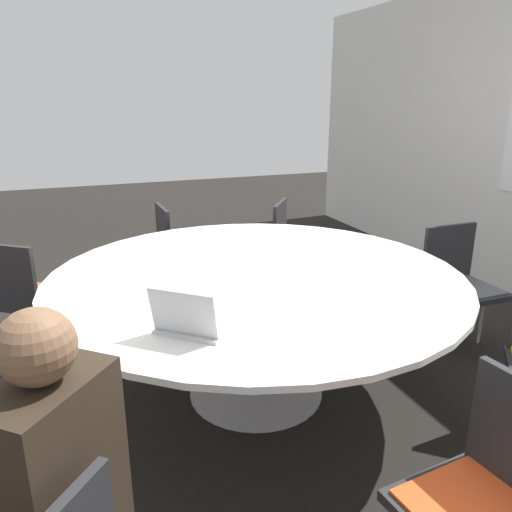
% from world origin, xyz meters
% --- Properties ---
extents(ground_plane, '(16.00, 16.00, 0.00)m').
position_xyz_m(ground_plane, '(0.00, 0.00, 0.00)').
color(ground_plane, black).
extents(conference_table, '(2.28, 2.28, 0.75)m').
position_xyz_m(conference_table, '(0.00, 0.00, 0.66)').
color(conference_table, '#B7B7BC').
rests_on(conference_table, ground_plane).
extents(chair_1, '(0.48, 0.46, 0.84)m').
position_xyz_m(chair_1, '(1.52, 0.21, 0.50)').
color(chair_1, '#262628').
rests_on(chair_1, ground_plane).
extents(chair_3, '(0.42, 0.44, 0.84)m').
position_xyz_m(chair_3, '(-0.07, 1.53, 0.50)').
color(chair_3, '#262628').
rests_on(chair_3, ground_plane).
extents(chair_4, '(0.60, 0.60, 0.84)m').
position_xyz_m(chair_4, '(-1.27, 0.85, 0.50)').
color(chair_4, '#262628').
rests_on(chair_4, ground_plane).
extents(chair_5, '(0.45, 0.43, 0.84)m').
position_xyz_m(chair_5, '(-1.53, -0.09, 0.50)').
color(chair_5, '#262628').
rests_on(chair_5, ground_plane).
extents(chair_6, '(0.60, 0.61, 0.84)m').
position_xyz_m(chair_6, '(-0.89, -1.25, 0.50)').
color(chair_6, '#262628').
rests_on(chair_6, ground_plane).
extents(person_0, '(0.42, 0.40, 1.19)m').
position_xyz_m(person_0, '(1.18, -1.06, 0.69)').
color(person_0, '#2D2319').
rests_on(person_0, ground_plane).
extents(laptop, '(0.38, 0.38, 0.21)m').
position_xyz_m(laptop, '(0.58, -0.51, 0.80)').
color(laptop, silver).
rests_on(laptop, conference_table).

